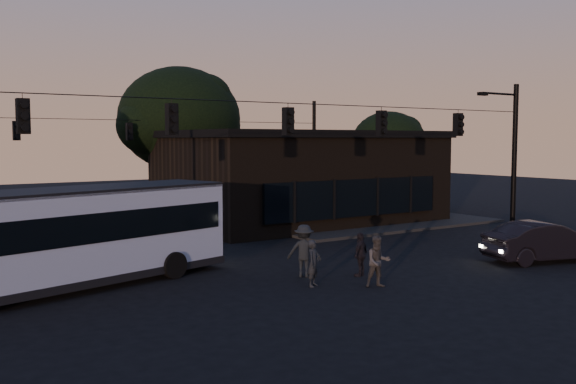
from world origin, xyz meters
TOP-DOWN VIEW (x-y plane):
  - ground at (0.00, 0.00)m, footprint 120.00×120.00m
  - sidewalk_far_right at (12.00, 14.00)m, footprint 14.00×10.00m
  - building at (9.00, 15.97)m, footprint 15.40×10.41m
  - tree_behind at (4.00, 22.00)m, footprint 7.60×7.60m
  - tree_right at (18.00, 18.00)m, footprint 5.20×5.20m
  - signal_rig_near at (0.00, 4.00)m, footprint 26.24×0.30m
  - signal_rig_far at (0.00, 20.00)m, footprint 26.24×0.30m
  - bus at (-7.49, 5.97)m, footprint 12.02×5.55m
  - car at (9.82, 0.12)m, footprint 5.18×3.09m
  - pedestrian_a at (-0.45, 1.83)m, footprint 0.68×0.62m
  - pedestrian_b at (1.26, 0.54)m, footprint 1.03×0.93m
  - pedestrian_c at (1.91, 2.17)m, footprint 1.01×0.75m
  - pedestrian_d at (0.18, 3.24)m, footprint 1.36×1.33m

SIDE VIEW (x-z plane):
  - ground at x=0.00m, z-range 0.00..0.00m
  - sidewalk_far_right at x=12.00m, z-range 0.00..0.15m
  - pedestrian_a at x=-0.45m, z-range 0.00..1.56m
  - pedestrian_c at x=1.91m, z-range 0.00..1.59m
  - car at x=9.82m, z-range 0.00..1.61m
  - pedestrian_b at x=1.26m, z-range 0.00..1.72m
  - pedestrian_d at x=0.18m, z-range 0.00..1.87m
  - bus at x=-7.49m, z-range 0.20..3.50m
  - building at x=9.00m, z-range 0.01..5.41m
  - signal_rig_far at x=0.00m, z-range 0.45..7.95m
  - signal_rig_near at x=0.00m, z-range 0.70..8.20m
  - tree_right at x=18.00m, z-range 1.20..8.06m
  - tree_behind at x=4.00m, z-range 1.48..10.91m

